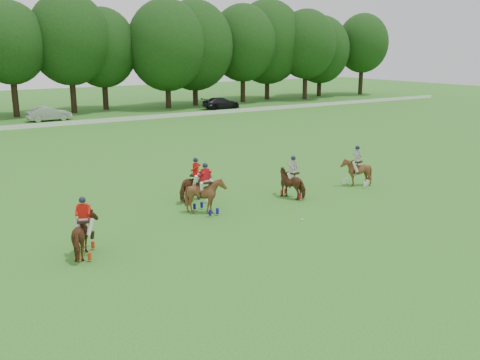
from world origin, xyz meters
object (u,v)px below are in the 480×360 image
car_right (221,103)px  polo_ball (302,219)px  polo_red_b (196,186)px  polo_red_c (206,195)px  polo_stripe_a (293,183)px  car_mid (49,114)px  polo_stripe_b (356,172)px  polo_red_a (85,235)px

car_right → polo_ball: (-20.33, -41.65, -0.69)m
polo_red_b → polo_red_c: 2.08m
polo_red_b → car_right: bearing=57.6°
polo_red_b → polo_stripe_a: size_ratio=1.03×
polo_red_b → polo_stripe_a: 5.14m
polo_red_b → polo_red_c: polo_red_c is taller
car_mid → polo_red_c: polo_red_c is taller
car_right → polo_stripe_b: bearing=160.4°
polo_red_a → polo_ball: size_ratio=26.20×
car_right → polo_stripe_a: polo_stripe_a is taller
polo_red_c → polo_ball: size_ratio=27.50×
polo_red_c → polo_stripe_a: (5.25, -0.07, -0.10)m
polo_ball → polo_stripe_a: bearing=58.5°
car_mid → car_right: car_mid is taller
polo_red_a → polo_ball: (9.75, -1.10, -0.81)m
polo_red_a → polo_red_c: 6.93m
polo_red_a → polo_stripe_a: bearing=10.7°
polo_red_b → polo_stripe_a: polo_red_b is taller
polo_red_a → polo_ball: 9.85m
car_mid → car_right: size_ratio=0.91×
polo_red_b → polo_stripe_b: polo_stripe_b is taller
car_mid → polo_red_b: bearing=175.4°
polo_red_b → polo_stripe_b: (9.29, -2.12, 0.02)m
polo_stripe_a → polo_ball: (-2.04, -3.33, -0.77)m
polo_red_c → polo_stripe_b: 9.84m
polo_red_a → polo_stripe_b: 16.53m
polo_red_a → polo_stripe_b: (16.38, 2.18, -0.00)m
polo_red_a → polo_stripe_a: 12.00m
car_mid → polo_red_c: (-1.85, -38.25, 0.15)m
polo_red_a → polo_stripe_a: size_ratio=1.04×
polo_red_b → polo_ball: polo_red_b is taller
car_right → polo_ball: car_right is taller
polo_red_a → polo_red_c: size_ratio=0.95×
car_right → polo_stripe_a: bearing=154.5°
car_right → polo_red_a: bearing=143.5°
polo_red_a → polo_stripe_a: polo_red_a is taller
polo_ball → car_right: bearing=64.0°
polo_stripe_a → polo_stripe_b: size_ratio=0.96×
car_right → polo_stripe_a: 42.46m
polo_red_c → polo_ball: bearing=-46.6°
polo_stripe_b → polo_stripe_a: bearing=179.4°
car_right → polo_red_b: (-22.99, -36.25, 0.10)m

